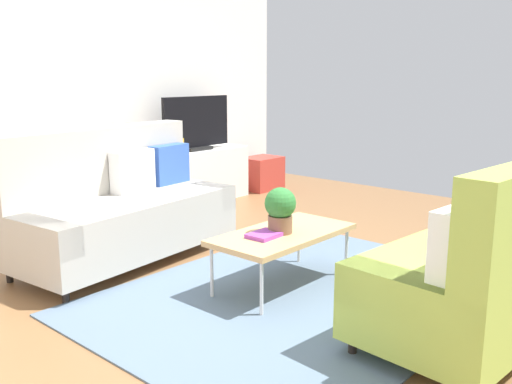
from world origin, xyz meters
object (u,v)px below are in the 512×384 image
Objects in this scene: couch_green at (497,261)px; vase_1 at (166,146)px; table_book_0 at (265,235)px; couch_beige at (122,207)px; coffee_table at (283,235)px; vase_0 at (155,147)px; potted_plant at (280,209)px; storage_trunk at (262,173)px; bottle_0 at (182,145)px; tv at (196,124)px; tv_console at (196,176)px.

couch_green is 4.11m from vase_1.
vase_1 reaches higher than table_book_0.
couch_beige is 1.48m from coffee_table.
potted_plant is at bearing -109.88° from vase_0.
coffee_table is at bearing -109.24° from vase_0.
storage_trunk is 1.56× the size of potted_plant.
storage_trunk is at bearing 43.48° from coffee_table.
storage_trunk is 2.96× the size of vase_0.
coffee_table is 6.58× the size of bottle_0.
tv is 5.98× the size of bottle_0.
vase_0 is 1.05× the size of bottle_0.
vase_1 reaches higher than tv_console.
tv is (1.21, 3.96, 0.51)m from couch_green.
coffee_table is at bearing -112.39° from vase_1.
potted_plant is at bearing -120.78° from tv_console.
bottle_0 is (0.33, -0.09, -0.00)m from vase_0.
coffee_table is at bearing 105.53° from couch_green.
vase_1 is 0.19m from bottle_0.
tv_console is 0.58m from vase_1.
bottle_0 reaches higher than table_book_0.
potted_plant reaches higher than table_book_0.
storage_trunk is 2.17× the size of table_book_0.
tv is at bearing -90.00° from tv_console.
vase_0 is 1.02× the size of vase_1.
tv is 3.01× the size of potted_plant.
couch_green is 3.77× the size of storage_trunk.
bottle_0 reaches higher than storage_trunk.
potted_plant is at bearing -136.88° from storage_trunk.
couch_beige is 2.20m from tv_console.
table_book_0 is (-1.68, -2.54, 0.11)m from tv_console.
vase_0 is at bearing 70.12° from potted_plant.
couch_beige is 2.24m from tv.
couch_green is 11.40× the size of vase_1.
tv_console reaches higher than coffee_table.
coffee_table is at bearing 99.15° from couch_beige.
table_book_0 is at bearing -115.91° from vase_1.
couch_beige is 1.98m from bottle_0.
couch_green is 5.90× the size of potted_plant.
tv is at bearing 4.64° from bottle_0.
tv reaches higher than couch_beige.
coffee_table is (-0.28, 1.42, -0.05)m from couch_green.
storage_trunk is at bearing 63.67° from couch_green.
potted_plant is (0.36, -1.42, 0.15)m from couch_beige.
tv_console is 5.83× the size of table_book_0.
table_book_0 is 2.90m from vase_1.
tv reaches higher than table_book_0.
coffee_table is 0.79× the size of tv_console.
tv is (0.00, -0.02, 0.63)m from tv_console.
tv is 0.48m from vase_1.
couch_green is at bearing -72.11° from table_book_0.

